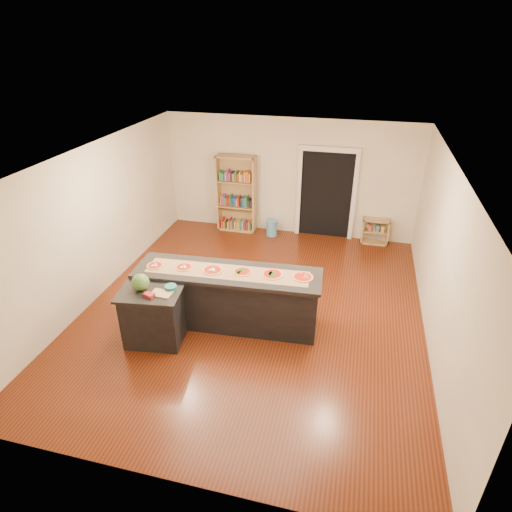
% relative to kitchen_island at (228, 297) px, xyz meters
% --- Properties ---
extents(room, '(6.00, 7.00, 2.80)m').
position_rel_kitchen_island_xyz_m(room, '(0.32, 0.48, 0.88)').
color(room, '#F0E6CA').
rests_on(room, ground).
extents(doorway, '(1.40, 0.09, 2.21)m').
position_rel_kitchen_island_xyz_m(doorway, '(1.22, 3.94, 0.69)').
color(doorway, black).
rests_on(doorway, room).
extents(kitchen_island, '(3.10, 0.84, 1.02)m').
position_rel_kitchen_island_xyz_m(kitchen_island, '(0.00, 0.00, 0.00)').
color(kitchen_island, black).
rests_on(kitchen_island, ground).
extents(side_counter, '(0.97, 0.71, 0.96)m').
position_rel_kitchen_island_xyz_m(side_counter, '(-1.02, -0.76, -0.03)').
color(side_counter, black).
rests_on(side_counter, ground).
extents(bookshelf, '(0.95, 0.34, 1.90)m').
position_rel_kitchen_island_xyz_m(bookshelf, '(-0.94, 3.76, 0.43)').
color(bookshelf, tan).
rests_on(bookshelf, ground).
extents(low_shelf, '(0.62, 0.27, 0.62)m').
position_rel_kitchen_island_xyz_m(low_shelf, '(2.45, 3.80, -0.21)').
color(low_shelf, tan).
rests_on(low_shelf, ground).
extents(waste_bin, '(0.27, 0.27, 0.40)m').
position_rel_kitchen_island_xyz_m(waste_bin, '(-0.01, 3.64, -0.32)').
color(waste_bin, '#5596BF').
rests_on(waste_bin, ground).
extents(kraft_paper, '(2.72, 0.65, 0.00)m').
position_rel_kitchen_island_xyz_m(kraft_paper, '(0.00, -0.01, 0.51)').
color(kraft_paper, olive).
rests_on(kraft_paper, kitchen_island).
extents(watermelon, '(0.27, 0.27, 0.27)m').
position_rel_kitchen_island_xyz_m(watermelon, '(-1.17, -0.75, 0.58)').
color(watermelon, '#144214').
rests_on(watermelon, side_counter).
extents(cutting_board, '(0.33, 0.23, 0.02)m').
position_rel_kitchen_island_xyz_m(cutting_board, '(-0.81, -0.79, 0.45)').
color(cutting_board, tan).
rests_on(cutting_board, side_counter).
extents(package_red, '(0.19, 0.16, 0.06)m').
position_rel_kitchen_island_xyz_m(package_red, '(-0.96, -0.90, 0.47)').
color(package_red, maroon).
rests_on(package_red, side_counter).
extents(package_teal, '(0.19, 0.19, 0.07)m').
position_rel_kitchen_island_xyz_m(package_teal, '(-0.73, -0.64, 0.48)').
color(package_teal, '#195966').
rests_on(package_teal, side_counter).
extents(pizza_a, '(0.30, 0.30, 0.02)m').
position_rel_kitchen_island_xyz_m(pizza_a, '(-1.23, -0.12, 0.52)').
color(pizza_a, tan).
rests_on(pizza_a, kitchen_island).
extents(pizza_b, '(0.28, 0.28, 0.02)m').
position_rel_kitchen_island_xyz_m(pizza_b, '(-0.74, -0.06, 0.52)').
color(pizza_b, tan).
rests_on(pizza_b, kitchen_island).
extents(pizza_c, '(0.34, 0.34, 0.02)m').
position_rel_kitchen_island_xyz_m(pizza_c, '(-0.25, -0.03, 0.52)').
color(pizza_c, tan).
rests_on(pizza_c, kitchen_island).
extents(pizza_d, '(0.31, 0.31, 0.02)m').
position_rel_kitchen_island_xyz_m(pizza_d, '(0.25, 0.03, 0.52)').
color(pizza_d, tan).
rests_on(pizza_d, kitchen_island).
extents(pizza_e, '(0.35, 0.35, 0.02)m').
position_rel_kitchen_island_xyz_m(pizza_e, '(0.74, 0.07, 0.52)').
color(pizza_e, tan).
rests_on(pizza_e, kitchen_island).
extents(pizza_f, '(0.33, 0.33, 0.02)m').
position_rel_kitchen_island_xyz_m(pizza_f, '(1.24, 0.11, 0.52)').
color(pizza_f, tan).
rests_on(pizza_f, kitchen_island).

